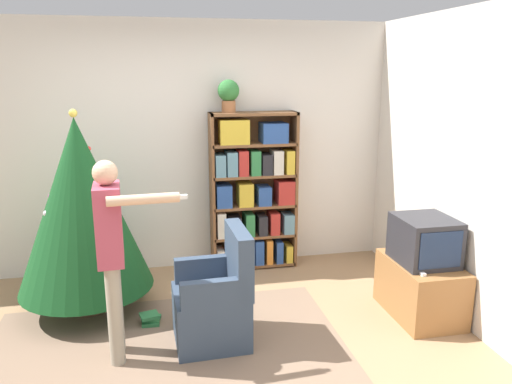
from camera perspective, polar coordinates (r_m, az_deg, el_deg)
name	(u,v)px	position (r m, az deg, el deg)	size (l,w,h in m)	color
ground_plane	(196,358)	(3.97, -6.84, -18.31)	(14.00, 14.00, 0.00)	#9E7A56
wall_back	(177,148)	(5.33, -9.05, 5.00)	(8.00, 0.10, 2.60)	silver
wall_right	(488,176)	(4.28, 24.99, 1.70)	(0.10, 8.00, 2.60)	silver
area_rug	(166,348)	(4.11, -10.22, -17.10)	(2.77, 1.69, 0.01)	#7F6651
bookshelf	(253,193)	(5.30, -0.34, -0.16)	(0.91, 0.28, 1.68)	brown
tv_stand	(420,288)	(4.66, 18.26, -10.42)	(0.50, 0.78, 0.49)	#996638
television	(425,240)	(4.49, 18.71, -5.24)	(0.45, 0.50, 0.40)	#28282D
game_remote	(421,272)	(4.30, 18.29, -8.73)	(0.04, 0.12, 0.02)	white
christmas_tree	(81,206)	(4.54, -19.36, -1.49)	(1.15, 1.15, 1.79)	#4C3323
armchair	(216,303)	(4.02, -4.62, -12.51)	(0.59, 0.58, 0.92)	#334256
standing_person	(112,246)	(3.72, -16.15, -5.91)	(0.65, 0.47, 1.50)	#9E937F
potted_plant	(228,93)	(5.11, -3.16, 11.18)	(0.22, 0.22, 0.33)	#935B38
book_pile_near_tree	(151,319)	(4.46, -11.95, -14.01)	(0.19, 0.16, 0.09)	#2D7A42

